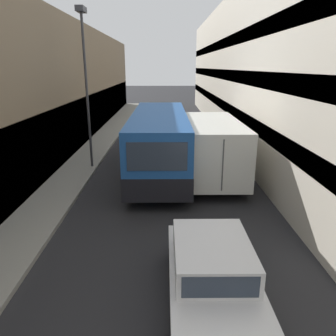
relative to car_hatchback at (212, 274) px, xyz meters
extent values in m
plane|color=#232326|center=(-0.98, 9.54, -0.73)|extent=(150.00, 150.00, 0.00)
cube|color=gray|center=(-5.39, 9.54, -0.66)|extent=(1.82, 60.00, 0.14)
cube|color=#847056|center=(-7.50, 9.54, 3.14)|extent=(2.40, 60.00, 7.74)
cube|color=black|center=(-6.84, 9.54, 0.82)|extent=(1.08, 60.00, 3.09)
cube|color=beige|center=(4.32, 9.54, 4.01)|extent=(2.40, 60.00, 9.48)
cube|color=#333D47|center=(3.66, 9.54, 1.64)|extent=(1.08, 60.00, 0.70)
cube|color=#333D47|center=(3.66, 9.54, 3.73)|extent=(1.08, 60.00, 0.70)
cube|color=#333D47|center=(3.66, 9.54, 5.81)|extent=(1.08, 60.00, 0.70)
cube|color=silver|center=(0.00, -0.03, -0.18)|extent=(1.83, 4.02, 0.63)
cube|color=silver|center=(0.00, 0.07, 0.43)|extent=(1.61, 2.21, 0.59)
cube|color=#2D3847|center=(0.00, -1.03, 0.45)|extent=(1.43, 0.03, 0.44)
cylinder|color=black|center=(-0.84, 1.18, -0.43)|extent=(0.16, 0.60, 0.60)
cylinder|color=black|center=(0.84, 1.18, -0.43)|extent=(0.16, 0.60, 0.60)
cylinder|color=black|center=(-0.84, -1.23, -0.43)|extent=(0.16, 0.60, 0.60)
cylinder|color=black|center=(0.84, -1.23, -0.43)|extent=(0.16, 0.60, 0.60)
cube|color=#1E519E|center=(-1.28, 9.34, 0.94)|extent=(2.51, 9.52, 2.49)
cube|color=black|center=(-1.28, 9.34, 0.13)|extent=(2.53, 9.54, 0.87)
cube|color=#2D3847|center=(-1.28, 9.34, 1.31)|extent=(2.54, 8.76, 0.80)
cube|color=#2D3847|center=(-1.28, 4.57, 1.37)|extent=(2.06, 0.04, 0.99)
cylinder|color=black|center=(-2.38, 12.29, -0.23)|extent=(0.24, 1.00, 1.00)
cylinder|color=black|center=(-0.17, 12.29, -0.23)|extent=(0.24, 1.00, 1.00)
cylinder|color=black|center=(-2.38, 6.39, -0.23)|extent=(0.24, 1.00, 1.00)
cylinder|color=black|center=(-0.17, 6.39, -0.23)|extent=(0.24, 1.00, 1.00)
cube|color=silver|center=(1.10, 12.51, 0.64)|extent=(2.32, 2.34, 1.92)
cube|color=silver|center=(1.10, 8.34, 0.82)|extent=(2.42, 6.01, 2.29)
cube|color=#4C4C4C|center=(1.10, 5.33, 0.82)|extent=(0.05, 0.02, 1.94)
cylinder|color=black|center=(0.01, 12.51, -0.25)|extent=(0.22, 0.96, 0.96)
cylinder|color=black|center=(2.18, 12.51, -0.25)|extent=(0.22, 0.96, 0.96)
cylinder|color=black|center=(0.01, 6.68, -0.25)|extent=(0.22, 0.96, 0.96)
cylinder|color=black|center=(2.18, 6.68, -0.25)|extent=(0.22, 0.96, 0.96)
cylinder|color=#38383D|center=(-4.73, 9.96, 3.00)|extent=(0.12, 0.12, 7.17)
cube|color=#38383D|center=(-4.73, 9.96, 6.71)|extent=(0.36, 0.80, 0.24)
camera|label=1|loc=(-1.00, -6.05, 4.28)|focal=35.00mm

